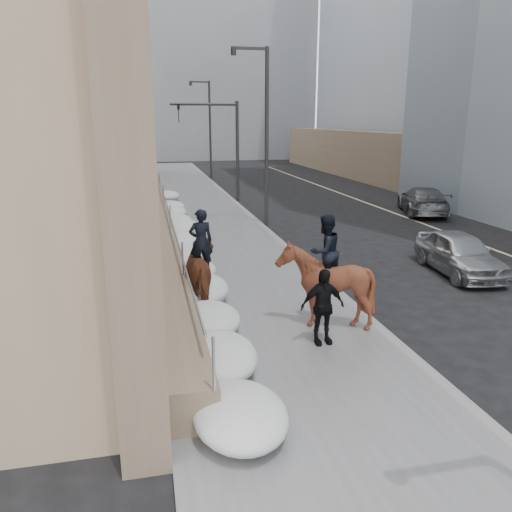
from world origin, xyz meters
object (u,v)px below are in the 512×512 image
(mounted_horse_left, at_px, (205,269))
(car_grey, at_px, (423,200))
(mounted_horse_right, at_px, (325,280))
(car_silver, at_px, (459,253))
(pedestrian, at_px, (322,307))

(mounted_horse_left, distance_m, car_grey, 17.46)
(mounted_horse_right, height_order, car_silver, mounted_horse_right)
(car_grey, bearing_deg, pedestrian, 72.05)
(mounted_horse_left, xyz_separation_m, car_grey, (13.10, 11.53, -0.38))
(pedestrian, height_order, car_grey, pedestrian)
(pedestrian, bearing_deg, car_silver, 31.63)
(mounted_horse_left, bearing_deg, pedestrian, 121.47)
(mounted_horse_left, distance_m, car_silver, 8.64)
(car_silver, xyz_separation_m, car_grey, (4.59, 10.09, 0.03))
(car_silver, height_order, car_grey, car_grey)
(pedestrian, xyz_separation_m, car_grey, (10.88, 14.42, -0.25))
(mounted_horse_right, height_order, car_grey, mounted_horse_right)
(mounted_horse_right, bearing_deg, car_silver, -174.95)
(car_silver, relative_size, car_grey, 0.81)
(mounted_horse_right, height_order, pedestrian, mounted_horse_right)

